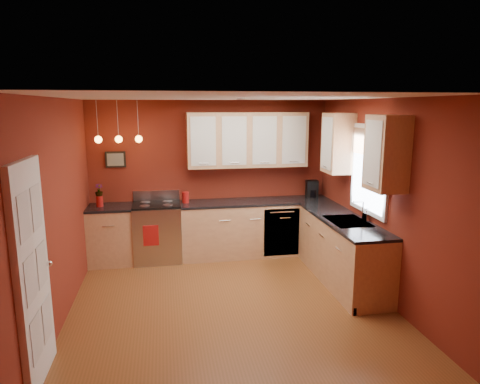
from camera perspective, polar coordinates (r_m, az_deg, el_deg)
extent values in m
plane|color=brown|center=(5.70, -1.33, -14.63)|extent=(4.20, 4.20, 0.00)
cube|color=white|center=(5.13, -1.46, 12.50)|extent=(4.00, 4.20, 0.02)
cube|color=maroon|center=(7.31, -3.92, 1.90)|extent=(4.00, 0.02, 2.60)
cube|color=maroon|center=(3.29, 4.30, -10.03)|extent=(4.00, 0.02, 2.60)
cube|color=maroon|center=(5.35, -23.11, -2.52)|extent=(0.02, 4.20, 2.60)
cube|color=maroon|center=(5.90, 18.18, -0.93)|extent=(0.02, 4.20, 2.60)
cube|color=tan|center=(7.22, -16.75, -5.62)|extent=(0.70, 0.60, 0.90)
cube|color=tan|center=(7.32, 2.14, -4.89)|extent=(2.54, 0.60, 0.90)
cube|color=tan|center=(6.38, 13.40, -7.67)|extent=(0.60, 2.10, 0.90)
cube|color=black|center=(7.10, -16.97, -1.98)|extent=(0.70, 0.62, 0.04)
cube|color=black|center=(7.20, 2.17, -1.29)|extent=(2.54, 0.62, 0.04)
cube|color=black|center=(6.25, 13.59, -3.59)|extent=(0.62, 2.10, 0.04)
cube|color=#AFAFB3|center=(7.16, -10.92, -5.38)|extent=(0.76, 0.64, 0.92)
cube|color=black|center=(6.87, -10.95, -5.93)|extent=(0.55, 0.02, 0.32)
cylinder|color=#AFAFB3|center=(6.79, -11.03, -4.02)|extent=(0.60, 0.02, 0.02)
cube|color=black|center=(7.04, -11.07, -1.67)|extent=(0.76, 0.60, 0.03)
cylinder|color=#949499|center=(6.91, -12.58, -1.82)|extent=(0.16, 0.16, 0.01)
cylinder|color=#949499|center=(6.90, -9.59, -1.72)|extent=(0.16, 0.16, 0.01)
cylinder|color=#949499|center=(7.18, -12.50, -1.32)|extent=(0.16, 0.16, 0.01)
cylinder|color=#949499|center=(7.17, -9.62, -1.22)|extent=(0.16, 0.16, 0.01)
cube|color=#AFAFB3|center=(7.32, -11.07, -0.42)|extent=(0.76, 0.04, 0.16)
cube|color=#AFAFB3|center=(7.14, 5.56, -5.36)|extent=(0.60, 0.02, 0.80)
cube|color=#949499|center=(6.12, 14.15, -3.98)|extent=(0.50, 0.70, 0.05)
cube|color=black|center=(6.27, 13.52, -3.68)|extent=(0.42, 0.30, 0.02)
cube|color=black|center=(5.97, 14.82, -4.49)|extent=(0.42, 0.30, 0.02)
cylinder|color=white|center=(6.17, 16.09, -2.38)|extent=(0.02, 0.02, 0.28)
cylinder|color=white|center=(6.11, 15.57, -1.23)|extent=(0.16, 0.02, 0.02)
cube|color=white|center=(6.09, 16.89, 2.87)|extent=(0.04, 1.02, 1.22)
cube|color=white|center=(6.09, 16.77, 2.87)|extent=(0.01, 0.90, 1.10)
cube|color=#885D44|center=(6.04, 16.84, 6.34)|extent=(0.02, 0.96, 0.36)
cube|color=white|center=(4.30, -25.94, -9.85)|extent=(0.06, 0.82, 2.05)
cube|color=silver|center=(3.97, -26.85, -2.99)|extent=(0.00, 0.28, 0.40)
cube|color=silver|center=(4.30, -25.52, -1.82)|extent=(0.00, 0.28, 0.40)
cube|color=silver|center=(4.12, -26.16, -10.42)|extent=(0.00, 0.28, 0.40)
cube|color=silver|center=(4.45, -24.91, -8.74)|extent=(0.00, 0.28, 0.40)
cube|color=silver|center=(4.35, -25.50, -17.19)|extent=(0.00, 0.28, 0.40)
cube|color=silver|center=(4.66, -24.33, -15.12)|extent=(0.00, 0.28, 0.40)
sphere|color=white|center=(4.60, -24.09, -8.70)|extent=(0.06, 0.06, 0.06)
cube|color=tan|center=(7.15, 0.99, 6.97)|extent=(2.00, 0.35, 0.90)
cube|color=tan|center=(6.01, 15.63, 5.72)|extent=(0.35, 1.95, 0.90)
cube|color=black|center=(7.24, -16.26, 4.18)|extent=(0.32, 0.03, 0.26)
cylinder|color=#949499|center=(6.89, -18.52, 9.14)|extent=(0.01, 0.01, 0.60)
sphere|color=#FFA53F|center=(6.90, -18.36, 6.66)|extent=(0.11, 0.11, 0.11)
cylinder|color=#949499|center=(6.85, -16.01, 9.28)|extent=(0.01, 0.01, 0.60)
sphere|color=#FFA53F|center=(6.87, -15.87, 6.78)|extent=(0.11, 0.11, 0.11)
cylinder|color=#949499|center=(6.83, -13.47, 9.40)|extent=(0.01, 0.01, 0.60)
sphere|color=#FFA53F|center=(6.84, -13.35, 6.89)|extent=(0.11, 0.11, 0.11)
cylinder|color=#A71312|center=(7.07, -7.28, -0.77)|extent=(0.11, 0.11, 0.16)
cylinder|color=#A71312|center=(7.05, -7.30, -0.06)|extent=(0.12, 0.12, 0.02)
cylinder|color=#A71312|center=(7.10, -18.21, -1.18)|extent=(0.11, 0.11, 0.17)
imported|color=#A71312|center=(7.07, -18.29, 0.17)|extent=(0.16, 0.16, 0.21)
cube|color=black|center=(7.57, 9.56, 0.45)|extent=(0.22, 0.19, 0.29)
cylinder|color=black|center=(7.53, 9.69, -0.22)|extent=(0.13, 0.13, 0.13)
imported|color=white|center=(6.15, 16.54, -2.92)|extent=(0.11, 0.11, 0.18)
cube|color=#A71312|center=(6.83, -11.80, -5.71)|extent=(0.24, 0.02, 0.33)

